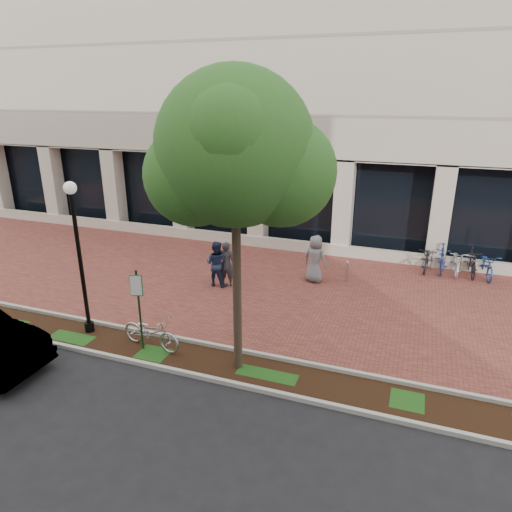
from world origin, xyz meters
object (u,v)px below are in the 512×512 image
(lamppost, at_px, (79,251))
(pedestrian_left, at_px, (226,264))
(locked_bicycle, at_px, (151,332))
(bike_rack_cluster, at_px, (456,261))
(pedestrian_right, at_px, (315,259))
(bollard, at_px, (347,271))
(pedestrian_mid, at_px, (216,264))
(street_tree, at_px, (238,158))
(parking_sign, at_px, (138,300))

(lamppost, xyz_separation_m, pedestrian_left, (2.56, 4.68, -1.74))
(lamppost, bearing_deg, locked_bicycle, -4.28)
(locked_bicycle, height_order, bike_rack_cluster, bike_rack_cluster)
(pedestrian_right, distance_m, bike_rack_cluster, 5.88)
(bike_rack_cluster, bearing_deg, bollard, -150.89)
(lamppost, relative_size, pedestrian_right, 2.49)
(bike_rack_cluster, bearing_deg, locked_bicycle, -134.80)
(pedestrian_mid, height_order, bike_rack_cluster, pedestrian_mid)
(street_tree, xyz_separation_m, bike_rack_cluster, (5.70, 9.16, -4.98))
(lamppost, xyz_separation_m, pedestrian_right, (5.59, 6.17, -1.68))
(pedestrian_right, bearing_deg, pedestrian_left, 41.76)
(parking_sign, height_order, bike_rack_cluster, parking_sign)
(locked_bicycle, relative_size, bike_rack_cluster, 0.63)
(street_tree, bearing_deg, pedestrian_mid, 120.96)
(pedestrian_mid, bearing_deg, pedestrian_left, -158.42)
(pedestrian_left, bearing_deg, lamppost, 55.96)
(locked_bicycle, relative_size, bollard, 2.22)
(parking_sign, relative_size, pedestrian_right, 1.31)
(street_tree, bearing_deg, bollard, 75.75)
(street_tree, bearing_deg, pedestrian_right, 85.30)
(parking_sign, height_order, pedestrian_mid, parking_sign)
(pedestrian_right, relative_size, bike_rack_cluster, 0.60)
(locked_bicycle, bearing_deg, bollard, -25.93)
(parking_sign, distance_m, pedestrian_right, 7.42)
(parking_sign, bearing_deg, pedestrian_left, 63.30)
(parking_sign, distance_m, street_tree, 4.94)
(lamppost, bearing_deg, parking_sign, -9.32)
(street_tree, distance_m, pedestrian_mid, 7.23)
(lamppost, xyz_separation_m, street_tree, (5.07, -0.21, 2.90))
(pedestrian_left, bearing_deg, bike_rack_cluster, -157.85)
(pedestrian_left, bearing_deg, bollard, -161.50)
(pedestrian_mid, bearing_deg, locked_bicycle, 93.50)
(lamppost, height_order, pedestrian_right, lamppost)
(pedestrian_left, height_order, bollard, pedestrian_left)
(lamppost, relative_size, bike_rack_cluster, 1.51)
(locked_bicycle, height_order, pedestrian_left, pedestrian_left)
(pedestrian_left, distance_m, pedestrian_right, 3.38)
(locked_bicycle, distance_m, pedestrian_left, 4.87)
(parking_sign, height_order, lamppost, lamppost)
(pedestrian_left, relative_size, bollard, 2.00)
(parking_sign, bearing_deg, bike_rack_cluster, 25.39)
(lamppost, bearing_deg, street_tree, -2.41)
(bollard, bearing_deg, lamppost, -136.04)
(locked_bicycle, height_order, pedestrian_mid, pedestrian_mid)
(parking_sign, distance_m, bike_rack_cluster, 12.73)
(locked_bicycle, height_order, pedestrian_right, pedestrian_right)
(street_tree, bearing_deg, parking_sign, -177.38)
(pedestrian_mid, xyz_separation_m, bollard, (4.58, 1.99, -0.43))
(parking_sign, height_order, locked_bicycle, parking_sign)
(lamppost, bearing_deg, bollard, 43.96)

